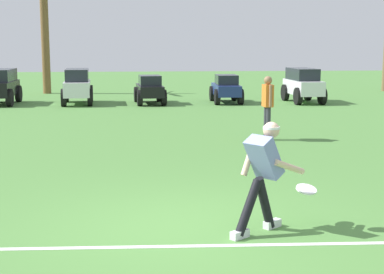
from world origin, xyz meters
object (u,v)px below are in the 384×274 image
Objects in this scene: parked_car_slot_b at (77,85)px; parked_car_slot_c at (150,89)px; palm_tree_far_left at (45,26)px; parked_car_slot_a at (1,85)px; parked_car_slot_d at (226,88)px; parked_car_slot_e at (303,84)px; teammate_near_sideline at (268,102)px; frisbee_in_flight at (306,189)px; frisbee_thrower at (263,171)px.

parked_car_slot_b is 1.08× the size of parked_car_slot_c.
palm_tree_far_left is at bearing 133.09° from parked_car_slot_c.
parked_car_slot_d is (8.66, -0.20, -0.16)m from parked_car_slot_a.
parked_car_slot_e is (8.81, -0.23, 0.00)m from parked_car_slot_b.
parked_car_slot_b is (-5.49, 8.94, -0.22)m from teammate_near_sideline.
parked_car_slot_e is (4.25, 15.37, 0.25)m from frisbee_in_flight.
palm_tree_far_left is at bearing 111.59° from parked_car_slot_b.
parked_car_slot_d is 0.41× the size of palm_tree_far_left.
parked_car_slot_e is at bearing -25.12° from palm_tree_far_left.
teammate_near_sideline is at bearing -91.83° from parked_car_slot_d.
frisbee_thrower is 17.34m from parked_car_slot_a.
frisbee_in_flight is 15.56m from parked_car_slot_d.
parked_car_slot_e is at bearing -2.68° from parked_car_slot_d.
parked_car_slot_d is at bearing 88.17° from teammate_near_sideline.
parked_car_slot_a is at bearing 178.64° from parked_car_slot_d.
parked_car_slot_c is (-1.16, 15.62, -0.22)m from frisbee_thrower.
frisbee_in_flight is at bearing -105.45° from parked_car_slot_e.
palm_tree_far_left is (-4.67, 4.99, 2.53)m from parked_car_slot_c.
parked_car_slot_a is at bearing 178.30° from parked_car_slot_e.
parked_car_slot_e reaches higher than parked_car_slot_d.
frisbee_in_flight is at bearing -72.43° from palm_tree_far_left.
parked_car_slot_b is at bearing 103.95° from frisbee_thrower.
parked_car_slot_a is (-8.38, 9.05, -0.22)m from teammate_near_sideline.
parked_car_slot_e is at bearing -0.24° from parked_car_slot_c.
teammate_near_sideline is (1.55, 6.89, 0.15)m from frisbee_thrower.
palm_tree_far_left reaches higher than parked_car_slot_d.
teammate_near_sideline is at bearing 77.29° from frisbee_thrower.
palm_tree_far_left is at bearing 77.95° from parked_car_slot_a.
frisbee_in_flight is 0.16× the size of parked_car_slot_d.
parked_car_slot_e is at bearing -1.50° from parked_car_slot_b.
parked_car_slot_b is (-4.56, 15.60, 0.25)m from frisbee_in_flight.
teammate_near_sideline is 8.86m from parked_car_slot_d.
parked_car_slot_c is (5.67, -0.32, -0.16)m from parked_car_slot_a.
parked_car_slot_c is 6.03m from parked_car_slot_e.
teammate_near_sideline is at bearing 82.08° from frisbee_in_flight.
frisbee_in_flight is at bearing -73.70° from parked_car_slot_b.
teammate_near_sideline is at bearing -61.73° from palm_tree_far_left.
parked_car_slot_a is at bearing 176.75° from parked_car_slot_c.
frisbee_in_flight is 17.39m from parked_car_slot_a.
parked_car_slot_b is 8.81m from parked_car_slot_e.
palm_tree_far_left reaches higher than parked_car_slot_e.
parked_car_slot_c is at bearing -46.91° from palm_tree_far_left.
parked_car_slot_a is 11.70m from parked_car_slot_e.
parked_car_slot_b is (2.89, -0.12, 0.00)m from parked_car_slot_a.
parked_car_slot_c and parked_car_slot_d have the same top height.
frisbee_thrower reaches higher than parked_car_slot_d.
palm_tree_far_left is (-10.70, 5.02, 2.37)m from parked_car_slot_e.
parked_car_slot_d is (1.21, 15.51, 0.09)m from frisbee_in_flight.
teammate_near_sideline is 0.65× the size of parked_car_slot_a.
parked_car_slot_d is (1.84, 15.74, -0.22)m from frisbee_thrower.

